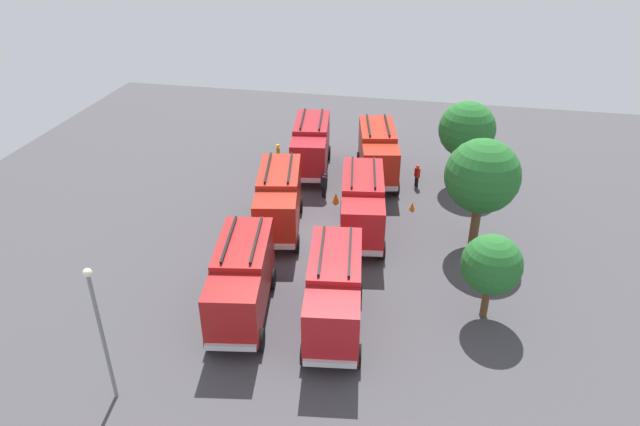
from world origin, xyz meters
The scene contains 17 objects.
ground_plane centered at (0.00, 0.00, 0.00)m, with size 54.56×54.56×0.00m, color #423F44.
fire_truck_0 centered at (-8.82, -2.49, 2.15)m, with size 7.47×3.56×3.88m.
fire_truck_1 centered at (0.05, -2.62, 2.15)m, with size 7.53×3.82×3.88m.
fire_truck_2 centered at (8.57, -2.25, 2.15)m, with size 7.50×3.67×3.88m.
fire_truck_3 centered at (-8.53, 2.59, 2.15)m, with size 7.53×3.81×3.88m.
fire_truck_4 centered at (-0.31, 2.59, 2.15)m, with size 7.47×3.55×3.88m.
fire_truck_5 centered at (8.67, 2.46, 2.15)m, with size 7.45×3.50×3.88m.
firefighter_0 centered at (-4.67, -0.67, 1.03)m, with size 0.43×0.48×1.82m.
firefighter_1 centered at (-7.75, 5.60, 0.91)m, with size 0.48×0.43×1.64m.
firefighter_2 centered at (-9.22, -5.19, 0.98)m, with size 0.48×0.38×1.75m.
firefighter_3 centered at (3.16, -4.90, 0.97)m, with size 0.47×0.46×1.73m.
tree_0 centered at (-8.94, 8.75, 4.17)m, with size 3.99×3.99×6.19m.
tree_1 centered at (-0.59, 9.43, 4.56)m, with size 4.37×4.37×6.77m.
tree_2 centered at (6.36, 9.79, 3.12)m, with size 3.00×3.00×4.64m.
traffic_cone_0 centered at (-4.13, 0.28, 0.36)m, with size 0.51×0.51×0.73m, color #F2600C.
traffic_cone_1 centered at (-4.09, 5.53, 0.29)m, with size 0.40×0.40×0.57m, color #F2600C.
lamppost centered at (15.04, -5.89, 3.89)m, with size 0.36×0.36×6.65m.
Camera 1 is at (30.94, 6.28, 19.21)m, focal length 32.75 mm.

